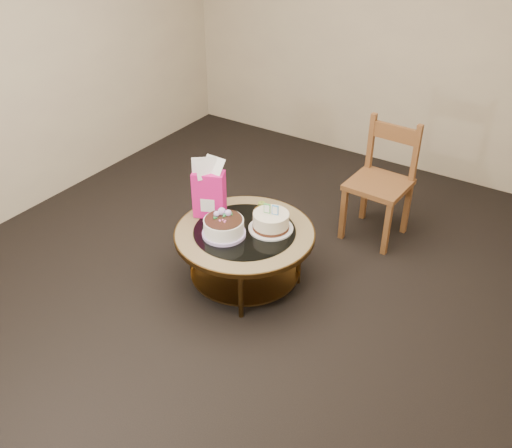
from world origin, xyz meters
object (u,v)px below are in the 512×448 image
Objects in this scene: decorated_cake at (224,228)px; dining_chair at (381,181)px; cream_cake at (271,222)px; gift_bag at (209,188)px; coffee_table at (245,240)px.

decorated_cake is 1.44m from dining_chair.
cream_cake is 0.70× the size of gift_bag.
cream_cake is at bearing -109.08° from dining_chair.
cream_cake is at bearing -14.02° from gift_bag.
decorated_cake is 0.34m from gift_bag.
gift_bag reaches higher than coffee_table.
gift_bag is at bearing -126.17° from dining_chair.
decorated_cake is at bearing -114.41° from dining_chair.
dining_chair is at bearing 56.26° from cream_cake.
gift_bag is at bearing 177.43° from cream_cake.
decorated_cake is 0.34m from cream_cake.
gift_bag reaches higher than decorated_cake.
cream_cake is (0.15, 0.12, 0.14)m from coffee_table.
cream_cake is at bearing 45.51° from decorated_cake.
coffee_table is 0.21m from decorated_cake.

